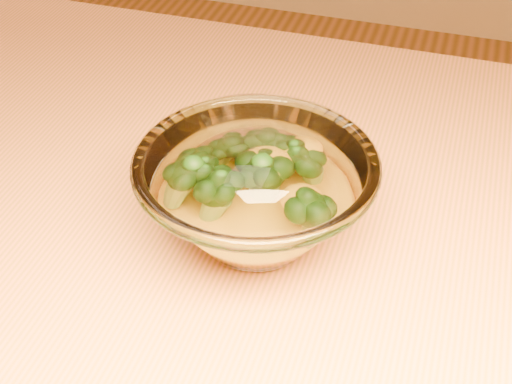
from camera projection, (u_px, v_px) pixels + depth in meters
The scene contains 4 objects.
table at pixel (143, 309), 0.67m from camera, with size 1.20×0.80×0.75m.
glass_bowl at pixel (256, 196), 0.58m from camera, with size 0.20×0.20×0.09m.
cheese_sauce at pixel (256, 213), 0.59m from camera, with size 0.11×0.11×0.03m, color yellow.
broccoli_heap at pixel (252, 179), 0.58m from camera, with size 0.14×0.11×0.05m.
Camera 1 is at (0.24, -0.40, 1.17)m, focal length 50.00 mm.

